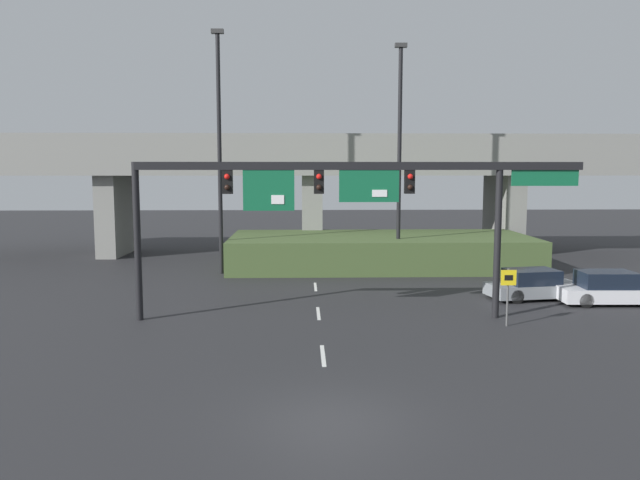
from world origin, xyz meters
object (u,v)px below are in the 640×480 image
object	(u,v)px
speed_limit_sign	(508,289)
parked_sedan_mid_right	(609,289)
signal_gantry	(346,191)
highway_light_pole_near	(399,153)
highway_light_pole_far	(219,147)
parked_sedan_near_right	(534,285)

from	to	relation	value
speed_limit_sign	parked_sedan_mid_right	distance (m)	7.18
signal_gantry	highway_light_pole_near	xyz separation A→B (m)	(4.01, 11.99, 1.82)
highway_light_pole_far	speed_limit_sign	bearing A→B (deg)	-45.23
signal_gantry	speed_limit_sign	xyz separation A→B (m)	(6.24, -1.43, -3.76)
highway_light_pole_far	parked_sedan_mid_right	xyz separation A→B (m)	(18.70, -8.92, -6.68)
parked_sedan_mid_right	speed_limit_sign	bearing A→B (deg)	-145.10
signal_gantry	parked_sedan_near_right	distance (m)	10.93
signal_gantry	highway_light_pole_far	distance (m)	13.33
speed_limit_sign	parked_sedan_near_right	distance (m)	5.99
signal_gantry	parked_sedan_mid_right	world-z (taller)	signal_gantry
speed_limit_sign	highway_light_pole_near	bearing A→B (deg)	99.44
speed_limit_sign	highway_light_pole_far	xyz separation A→B (m)	(-12.76, 12.86, 5.88)
highway_light_pole_far	parked_sedan_mid_right	world-z (taller)	highway_light_pole_far
highway_light_pole_near	highway_light_pole_far	size ratio (longest dim) A/B	0.96
signal_gantry	highway_light_pole_far	xyz separation A→B (m)	(-6.52, 11.43, 2.12)
signal_gantry	highway_light_pole_near	world-z (taller)	highway_light_pole_near
signal_gantry	speed_limit_sign	size ratio (longest dim) A/B	7.93
highway_light_pole_near	parked_sedan_mid_right	size ratio (longest dim) A/B	2.89
parked_sedan_near_right	speed_limit_sign	bearing A→B (deg)	-129.22
speed_limit_sign	highway_light_pole_far	distance (m)	19.04
highway_light_pole_near	parked_sedan_mid_right	xyz separation A→B (m)	(8.18, -9.48, -6.38)
speed_limit_sign	highway_light_pole_near	distance (m)	14.70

